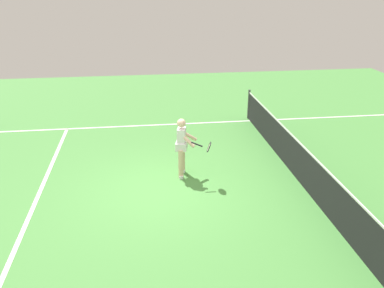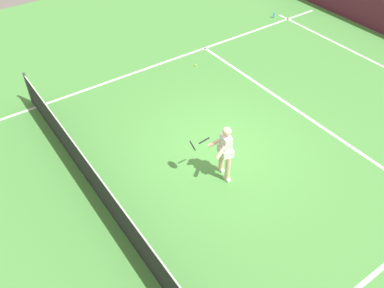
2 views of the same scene
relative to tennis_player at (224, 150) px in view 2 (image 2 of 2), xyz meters
name	(u,v)px [view 2 (image 2 of 2)]	position (x,y,z in m)	size (l,w,h in m)	color
ground_plane	(222,149)	(0.79, -0.61, -0.85)	(25.41, 25.41, 0.00)	#4C9342
service_line_marking	(298,111)	(0.79, -3.55, -0.84)	(9.53, 0.10, 0.01)	white
sideline_left_marking	(369,279)	(-3.98, -0.61, -0.84)	(0.10, 17.55, 0.01)	white
sideline_right_marking	(136,72)	(5.56, -0.61, -0.84)	(0.10, 17.55, 0.01)	white
court_net	(102,192)	(0.79, 2.89, -0.34)	(10.21, 0.08, 1.07)	#4C4C51
tennis_player	(224,150)	(0.00, 0.00, 0.00)	(0.92, 0.90, 1.55)	beige
tennis_ball_near	(196,65)	(4.73, -2.53, -0.81)	(0.07, 0.07, 0.07)	#D1E533
water_bottle	(274,15)	(5.99, -7.49, -0.73)	(0.07, 0.07, 0.24)	#4C9EE5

